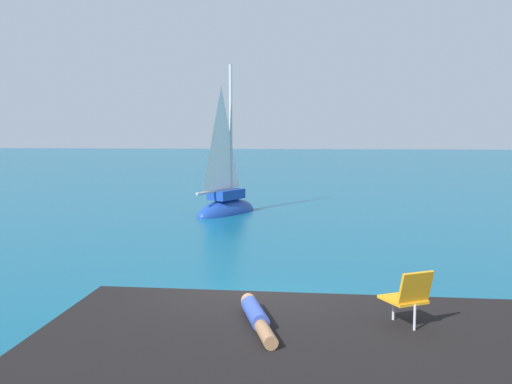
% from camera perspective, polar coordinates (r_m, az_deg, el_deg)
% --- Properties ---
extents(ground_plane, '(160.00, 160.00, 0.00)m').
position_cam_1_polar(ground_plane, '(10.60, 0.14, -12.03)').
color(ground_plane, '#0F5675').
extents(shore_ledge, '(8.01, 4.84, 0.64)m').
position_cam_1_polar(shore_ledge, '(7.84, 7.57, -16.33)').
color(shore_ledge, black).
rests_on(shore_ledge, ground).
extents(boulder_seaward, '(1.51, 1.27, 0.84)m').
position_cam_1_polar(boulder_seaward, '(10.25, -7.26, -12.72)').
color(boulder_seaward, black).
rests_on(boulder_seaward, ground).
extents(boulder_inland, '(0.91, 0.74, 0.65)m').
position_cam_1_polar(boulder_inland, '(10.46, 14.80, -12.50)').
color(boulder_inland, black).
rests_on(boulder_inland, ground).
extents(sailboat_near, '(2.60, 3.39, 6.23)m').
position_cam_1_polar(sailboat_near, '(22.98, -2.88, -1.24)').
color(sailboat_near, '#193D99').
rests_on(sailboat_near, ground).
extents(person_sunbather, '(0.63, 1.73, 0.25)m').
position_cam_1_polar(person_sunbather, '(8.31, 0.07, -11.78)').
color(person_sunbather, '#334CB2').
rests_on(person_sunbather, shore_ledge).
extents(beach_chair, '(0.70, 0.75, 0.80)m').
position_cam_1_polar(beach_chair, '(8.38, 14.31, -9.48)').
color(beach_chair, orange).
rests_on(beach_chair, shore_ledge).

